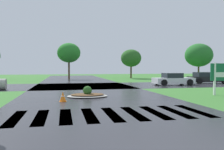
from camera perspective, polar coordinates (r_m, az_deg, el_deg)
asphalt_roadway at (r=14.25m, az=-4.18°, el=-5.59°), size 9.41×80.00×0.01m
asphalt_cross_road at (r=23.52m, az=-7.20°, el=-2.66°), size 90.00×8.47×0.01m
crosswalk_stripes at (r=9.34m, az=-0.03°, el=-9.54°), size 7.65×2.96×0.01m
median_island at (r=14.79m, az=-6.03°, el=-4.78°), size 2.55×1.89×0.68m
car_blue_compact at (r=29.62m, az=22.18°, el=-0.68°), size 4.49×2.22×1.30m
car_dark_suv at (r=25.37m, az=14.71°, el=-1.07°), size 4.22×2.02×1.27m
traffic_cone at (r=12.93m, az=-11.93°, el=-5.25°), size 0.36×0.36×0.55m
background_treeline at (r=38.11m, az=3.70°, el=4.82°), size 37.17×6.77×5.88m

